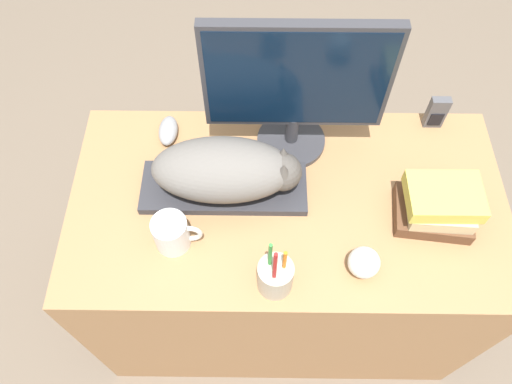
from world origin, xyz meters
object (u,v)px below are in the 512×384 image
object	(u,v)px
computer_mouse	(168,131)
book_stack	(438,206)
pen_cup	(275,276)
phone	(436,113)
coffee_mug	(172,233)
monitor	(296,85)
cat	(228,170)
baseball	(364,262)
keyboard	(224,188)

from	to	relation	value
computer_mouse	book_stack	bearing A→B (deg)	-20.34
pen_cup	phone	world-z (taller)	pen_cup
coffee_mug	book_stack	bearing A→B (deg)	6.79
monitor	coffee_mug	bearing A→B (deg)	-133.43
cat	coffee_mug	xyz separation A→B (m)	(-0.13, -0.16, -0.05)
cat	baseball	distance (m)	0.41
monitor	phone	xyz separation A→B (m)	(0.42, 0.07, -0.18)
keyboard	coffee_mug	xyz separation A→B (m)	(-0.12, -0.16, 0.04)
phone	baseball	bearing A→B (deg)	-118.69
baseball	coffee_mug	bearing A→B (deg)	171.68
cat	book_stack	bearing A→B (deg)	-8.31
computer_mouse	baseball	bearing A→B (deg)	-38.62
monitor	phone	world-z (taller)	monitor
monitor	coffee_mug	xyz separation A→B (m)	(-0.30, -0.32, -0.19)
cat	book_stack	world-z (taller)	cat
phone	book_stack	xyz separation A→B (m)	(-0.05, -0.31, 0.01)
keyboard	coffee_mug	size ratio (longest dim) A/B	3.64
book_stack	cat	bearing A→B (deg)	171.69
cat	pen_cup	bearing A→B (deg)	-66.02
pen_cup	baseball	distance (m)	0.22
coffee_mug	baseball	xyz separation A→B (m)	(0.47, -0.07, -0.01)
cat	coffee_mug	bearing A→B (deg)	-130.46
baseball	monitor	bearing A→B (deg)	112.84
monitor	keyboard	bearing A→B (deg)	-138.50
coffee_mug	monitor	bearing A→B (deg)	46.57
computer_mouse	pen_cup	xyz separation A→B (m)	(0.30, -0.46, 0.03)
baseball	keyboard	bearing A→B (deg)	147.09
keyboard	pen_cup	distance (m)	0.30
book_stack	phone	bearing A→B (deg)	80.44
keyboard	pen_cup	world-z (taller)	pen_cup
computer_mouse	phone	bearing A→B (deg)	3.53
coffee_mug	baseball	size ratio (longest dim) A/B	1.55
cat	computer_mouse	distance (m)	0.28
keyboard	book_stack	distance (m)	0.56
keyboard	cat	world-z (taller)	cat
coffee_mug	pen_cup	xyz separation A→B (m)	(0.25, -0.11, 0.00)
keyboard	baseball	world-z (taller)	baseball
pen_cup	book_stack	bearing A→B (deg)	24.65
computer_mouse	coffee_mug	world-z (taller)	coffee_mug
cat	computer_mouse	bearing A→B (deg)	134.45
baseball	cat	bearing A→B (deg)	145.91
computer_mouse	keyboard	bearing A→B (deg)	-48.00
cat	phone	bearing A→B (deg)	21.92
monitor	phone	distance (m)	0.46
keyboard	computer_mouse	xyz separation A→B (m)	(-0.17, 0.19, 0.01)
baseball	book_stack	xyz separation A→B (m)	(0.20, 0.15, 0.02)
computer_mouse	baseball	xyz separation A→B (m)	(0.52, -0.41, 0.02)
computer_mouse	phone	xyz separation A→B (m)	(0.77, 0.05, 0.03)
monitor	pen_cup	bearing A→B (deg)	-96.67
cat	monitor	world-z (taller)	monitor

